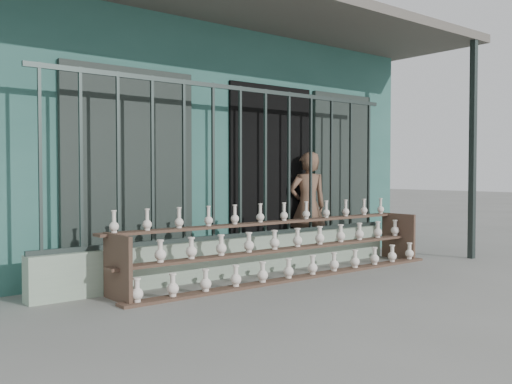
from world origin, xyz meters
TOP-DOWN VIEW (x-y plane):
  - ground at (0.00, 0.00)m, footprint 60.00×60.00m
  - workshop_building at (0.00, 4.23)m, footprint 7.40×6.60m
  - parapet_wall at (0.00, 1.30)m, footprint 5.00×0.20m
  - security_fence at (-0.00, 1.30)m, footprint 5.00×0.04m
  - shelf_rack at (0.38, 0.89)m, footprint 4.50×0.68m
  - elderly_woman at (1.42, 1.61)m, footprint 0.64×0.54m

SIDE VIEW (x-z plane):
  - ground at x=0.00m, z-range 0.00..0.00m
  - parapet_wall at x=0.00m, z-range 0.00..0.45m
  - shelf_rack at x=0.38m, z-range -0.07..0.79m
  - elderly_woman at x=1.42m, z-range 0.00..1.51m
  - security_fence at x=0.00m, z-range 0.45..2.25m
  - workshop_building at x=0.00m, z-range 0.02..3.23m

